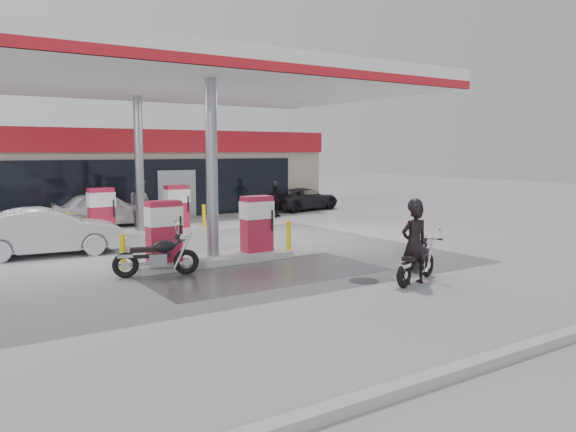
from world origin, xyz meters
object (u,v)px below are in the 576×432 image
object	(u,v)px
pump_island_far	(141,216)
parked_car_right	(303,199)
attendant	(141,205)
biker_main	(414,244)
parked_motorcycle	(158,257)
pump_island_near	(213,237)
main_motorcycle	(417,263)
hatchback_silver	(47,232)
biker_walking	(275,200)
sedan_white	(105,209)

from	to	relation	value
pump_island_far	parked_car_right	size ratio (longest dim) A/B	1.24
pump_island_far	attendant	size ratio (longest dim) A/B	2.55
biker_main	parked_motorcycle	world-z (taller)	biker_main
pump_island_near	parked_car_right	bearing A→B (deg)	45.00
pump_island_near	main_motorcycle	world-z (taller)	pump_island_near
hatchback_silver	attendant	bearing A→B (deg)	-43.14
pump_island_far	parked_motorcycle	bearing A→B (deg)	-105.48
pump_island_far	main_motorcycle	bearing A→B (deg)	-74.50
biker_walking	biker_main	bearing A→B (deg)	-119.11
pump_island_far	main_motorcycle	world-z (taller)	pump_island_far
pump_island_near	sedan_white	size ratio (longest dim) A/B	1.23
biker_main	main_motorcycle	bearing A→B (deg)	-148.33
parked_motorcycle	parked_car_right	world-z (taller)	parked_car_right
parked_car_right	pump_island_near	bearing A→B (deg)	123.57
parked_motorcycle	hatchback_silver	bearing A→B (deg)	128.21
biker_main	attendant	world-z (taller)	attendant
biker_main	sedan_white	size ratio (longest dim) A/B	0.45
attendant	pump_island_far	bearing A→B (deg)	144.93
pump_island_far	hatchback_silver	distance (m)	4.34
parked_car_right	biker_walking	size ratio (longest dim) A/B	2.63
hatchback_silver	biker_main	bearing A→B (deg)	-136.53
main_motorcycle	biker_walking	bearing A→B (deg)	50.94
main_motorcycle	pump_island_far	bearing A→B (deg)	84.33
pump_island_near	parked_car_right	size ratio (longest dim) A/B	1.24
sedan_white	biker_walking	world-z (taller)	biker_walking
pump_island_near	parked_car_right	distance (m)	14.14
biker_main	hatchback_silver	bearing A→B (deg)	-43.31
parked_motorcycle	pump_island_near	bearing A→B (deg)	40.04
hatchback_silver	biker_walking	size ratio (longest dim) A/B	2.70
attendant	biker_walking	bearing A→B (deg)	-96.38
parked_car_right	biker_main	bearing A→B (deg)	142.65
main_motorcycle	biker_main	bearing A→B (deg)	-178.89
main_motorcycle	parked_motorcycle	size ratio (longest dim) A/B	0.92
parked_motorcycle	parked_car_right	bearing A→B (deg)	59.09
pump_island_near	biker_main	world-z (taller)	biker_main
attendant	hatchback_silver	xyz separation A→B (m)	(-3.95, -3.40, -0.31)
sedan_white	parked_car_right	world-z (taller)	sedan_white
sedan_white	attendant	distance (m)	2.34
biker_main	pump_island_far	bearing A→B (deg)	-66.10
pump_island_near	pump_island_far	size ratio (longest dim) A/B	1.00
pump_island_far	biker_main	distance (m)	11.18
pump_island_far	biker_main	bearing A→B (deg)	-75.49
sedan_white	hatchback_silver	bearing A→B (deg)	156.64
pump_island_far	sedan_white	bearing A→B (deg)	97.32
parked_motorcycle	parked_car_right	distance (m)	16.07
biker_main	hatchback_silver	size ratio (longest dim) A/B	0.44
pump_island_far	biker_main	size ratio (longest dim) A/B	2.75
pump_island_far	hatchback_silver	size ratio (longest dim) A/B	1.21
main_motorcycle	sedan_white	xyz separation A→B (m)	(-3.39, 13.94, 0.26)
pump_island_far	parked_car_right	xyz separation A→B (m)	(10.00, 4.00, -0.13)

